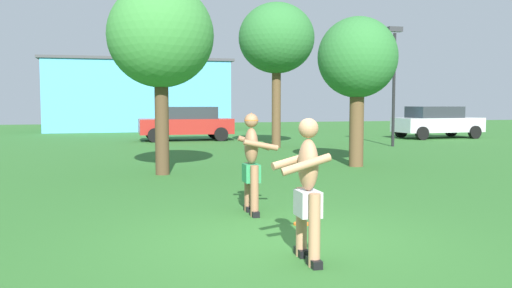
% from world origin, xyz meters
% --- Properties ---
extents(ground_plane, '(80.00, 80.00, 0.00)m').
position_xyz_m(ground_plane, '(0.00, 0.00, 0.00)').
color(ground_plane, '#2D6628').
extents(player_with_cap, '(0.56, 0.69, 1.63)m').
position_xyz_m(player_with_cap, '(0.10, 1.87, 0.88)').
color(player_with_cap, black).
rests_on(player_with_cap, ground_plane).
extents(player_in_gray, '(0.57, 0.69, 1.62)m').
position_xyz_m(player_in_gray, '(0.06, -0.83, 0.85)').
color(player_in_gray, black).
rests_on(player_in_gray, ground_plane).
extents(frisbee, '(0.24, 0.24, 0.03)m').
position_xyz_m(frisbee, '(0.62, 0.93, 0.01)').
color(frisbee, orange).
rests_on(frisbee, ground_plane).
extents(car_red_mid_lot, '(4.30, 2.02, 1.58)m').
position_xyz_m(car_red_mid_lot, '(1.29, 18.88, 0.82)').
color(car_red_mid_lot, maroon).
rests_on(car_red_mid_lot, ground_plane).
extents(car_silver_far_end, '(4.39, 2.20, 1.58)m').
position_xyz_m(car_silver_far_end, '(13.53, 17.28, 0.82)').
color(car_silver_far_end, silver).
rests_on(car_silver_far_end, ground_plane).
extents(lamp_post, '(0.60, 0.24, 4.81)m').
position_xyz_m(lamp_post, '(8.94, 13.33, 3.02)').
color(lamp_post, black).
rests_on(lamp_post, ground_plane).
extents(outbuilding_behind_lot, '(11.51, 5.11, 4.47)m').
position_xyz_m(outbuilding_behind_lot, '(-0.50, 28.92, 2.24)').
color(outbuilding_behind_lot, '#4C9ED1').
rests_on(outbuilding_behind_lot, ground_plane).
extents(tree_left_field, '(2.21, 2.21, 4.15)m').
position_xyz_m(tree_left_field, '(4.53, 7.40, 2.97)').
color(tree_left_field, brown).
rests_on(tree_left_field, ground_plane).
extents(tree_right_field, '(2.59, 2.59, 4.70)m').
position_xyz_m(tree_right_field, '(-0.88, 7.03, 3.39)').
color(tree_right_field, '#4C3823').
rests_on(tree_right_field, ground_plane).
extents(tree_behind_players, '(2.96, 2.96, 5.66)m').
position_xyz_m(tree_behind_players, '(4.18, 13.96, 4.25)').
color(tree_behind_players, brown).
rests_on(tree_behind_players, ground_plane).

